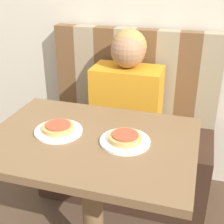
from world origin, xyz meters
The scene contains 8 objects.
booth_seat centered at (0.00, 0.64, 0.23)m, with size 1.08×0.50×0.47m.
booth_backrest centered at (0.00, 0.84, 0.77)m, with size 1.08×0.09×0.60m.
dining_table centered at (0.00, 0.00, 0.64)m, with size 0.88×0.64×0.76m.
person centered at (0.00, 0.64, 0.77)m, with size 0.41×0.24×0.63m.
plate_left centered at (-0.15, 0.01, 0.77)m, with size 0.21×0.21×0.01m.
plate_right centered at (0.15, 0.01, 0.77)m, with size 0.21×0.21×0.01m.
pizza_left centered at (-0.15, 0.01, 0.79)m, with size 0.14×0.14×0.03m.
pizza_right centered at (0.15, 0.01, 0.79)m, with size 0.14×0.14×0.03m.
Camera 1 is at (0.41, -1.06, 1.43)m, focal length 50.00 mm.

